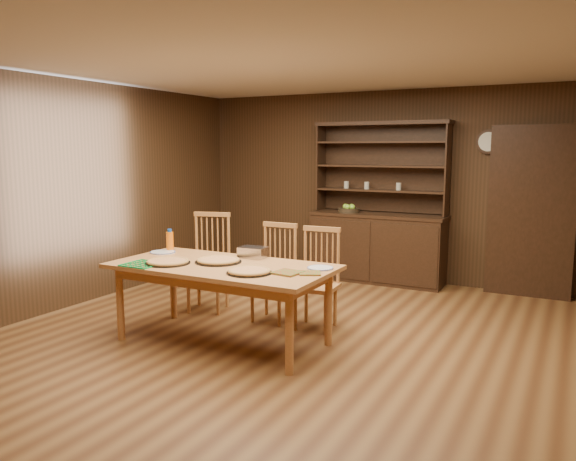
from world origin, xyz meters
The scene contains 20 objects.
floor centered at (0.00, 0.00, 0.00)m, with size 6.00×6.00×0.00m, color brown.
room_shell centered at (0.00, 0.00, 1.58)m, with size 6.00×6.00×6.00m.
china_hutch centered at (0.00, 2.75, 0.60)m, with size 1.84×0.52×2.17m.
doorway centered at (1.90, 2.90, 1.05)m, with size 1.00×0.18×2.10m, color #311B10.
wall_clock centered at (1.35, 2.96, 1.90)m, with size 0.30×0.05×0.30m.
dining_table centered at (-0.48, -0.29, 0.68)m, with size 2.07×1.03×0.75m.
chair_left centered at (-1.26, 0.59, 0.58)m, with size 0.55×0.54×1.10m.
chair_center centered at (-0.40, 0.59, 0.55)m, with size 0.43×0.41×1.03m.
chair_right centered at (0.11, 0.57, 0.54)m, with size 0.45×0.43×1.02m.
pizza_left centered at (-0.95, -0.50, 0.77)m, with size 0.42×0.42×0.04m.
pizza_right centered at (-0.06, -0.49, 0.77)m, with size 0.40×0.40×0.04m.
pizza_center centered at (-0.57, -0.23, 0.77)m, with size 0.44×0.44×0.04m.
cooling_rack centered at (-1.13, -0.65, 0.76)m, with size 0.31×0.31×0.01m, color #0B943D, non-canonical shape.
plate_left centered at (-1.35, -0.10, 0.76)m, with size 0.26×0.26×0.02m.
plate_right centered at (0.41, -0.05, 0.76)m, with size 0.24×0.24×0.02m.
foil_dish centered at (-0.40, 0.13, 0.80)m, with size 0.27×0.19×0.11m, color silver.
juice_bottle centered at (-1.36, 0.03, 0.86)m, with size 0.08×0.08×0.23m.
pot_holder_a centered at (0.41, -0.27, 0.76)m, with size 0.18×0.18×0.01m, color #A51912.
pot_holder_b centered at (0.23, -0.35, 0.76)m, with size 0.22×0.22×0.02m, color #A51912.
fruit_bowl centered at (-0.41, 2.69, 0.98)m, with size 0.30×0.30×0.12m.
Camera 1 is at (2.43, -4.53, 1.82)m, focal length 35.00 mm.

